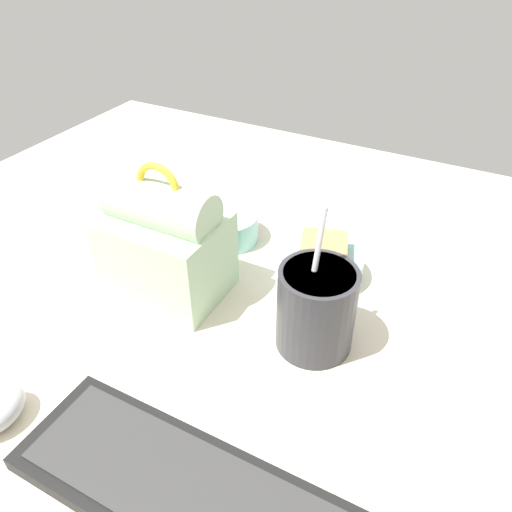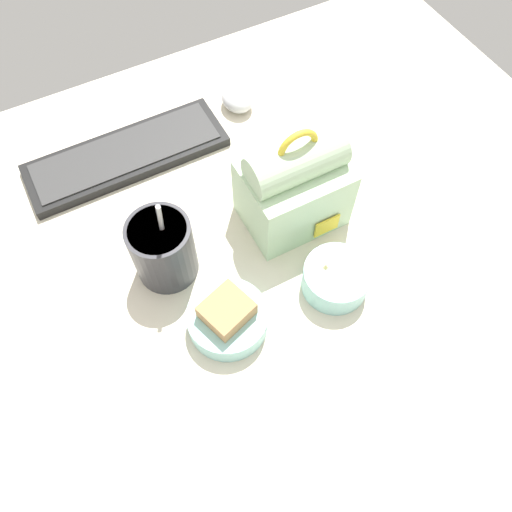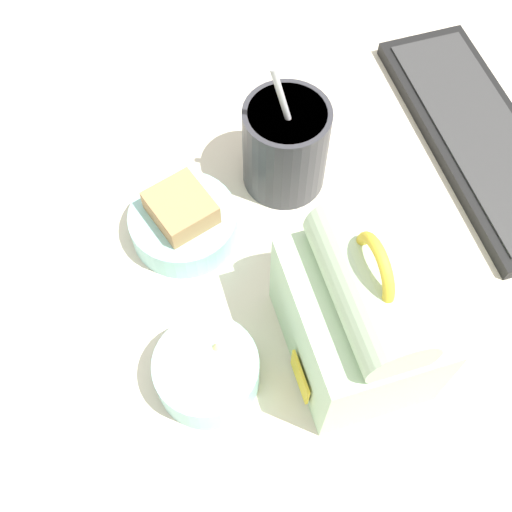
% 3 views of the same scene
% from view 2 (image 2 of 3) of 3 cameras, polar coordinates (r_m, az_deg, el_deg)
% --- Properties ---
extents(desk_surface, '(1.40, 1.10, 0.02)m').
position_cam_2_polar(desk_surface, '(0.82, -1.13, -2.33)').
color(desk_surface, beige).
rests_on(desk_surface, ground).
extents(keyboard, '(0.37, 0.12, 0.02)m').
position_cam_2_polar(keyboard, '(0.97, -14.56, 11.15)').
color(keyboard, black).
rests_on(keyboard, desk_surface).
extents(lunch_bag, '(0.16, 0.13, 0.20)m').
position_cam_2_polar(lunch_bag, '(0.81, 4.34, 7.89)').
color(lunch_bag, '#B7D6AD').
rests_on(lunch_bag, desk_surface).
extents(soup_cup, '(0.10, 0.10, 0.19)m').
position_cam_2_polar(soup_cup, '(0.78, -10.58, 0.82)').
color(soup_cup, '#333338').
rests_on(soup_cup, desk_surface).
extents(bento_bowl_sandwich, '(0.12, 0.12, 0.07)m').
position_cam_2_polar(bento_bowl_sandwich, '(0.75, -3.27, -7.04)').
color(bento_bowl_sandwich, '#93D1CC').
rests_on(bento_bowl_sandwich, desk_surface).
extents(bento_bowl_snacks, '(0.10, 0.10, 0.06)m').
position_cam_2_polar(bento_bowl_snacks, '(0.79, 9.07, -2.50)').
color(bento_bowl_snacks, '#93D1CC').
rests_on(bento_bowl_snacks, desk_surface).
extents(computer_mouse, '(0.06, 0.07, 0.04)m').
position_cam_2_polar(computer_mouse, '(1.03, -2.16, 17.52)').
color(computer_mouse, silver).
rests_on(computer_mouse, desk_surface).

